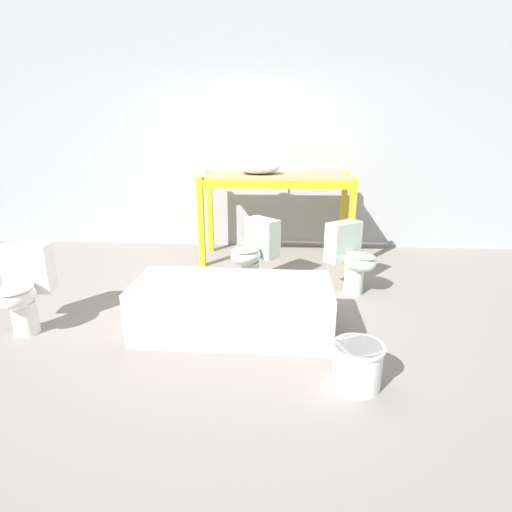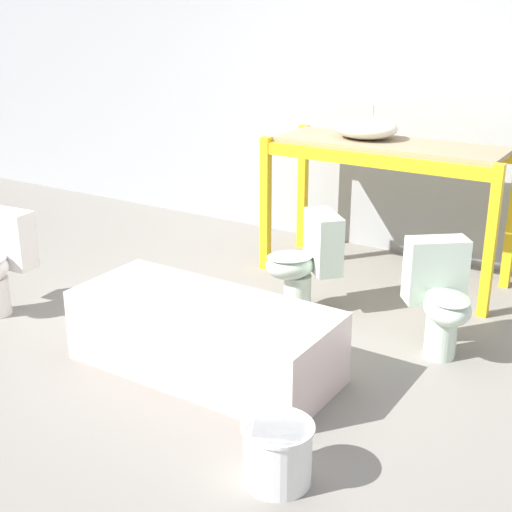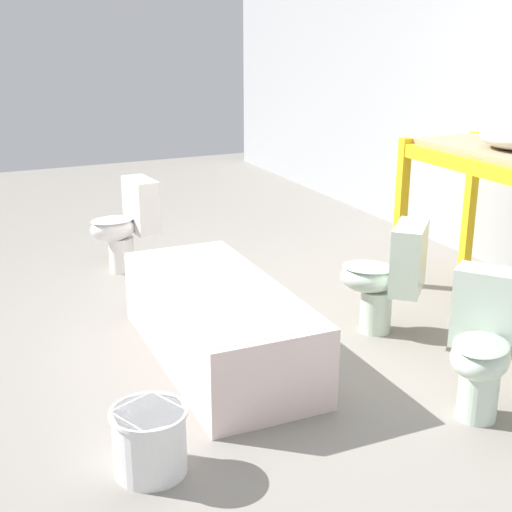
{
  "view_description": "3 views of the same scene",
  "coord_description": "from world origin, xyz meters",
  "px_view_note": "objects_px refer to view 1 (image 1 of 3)",
  "views": [
    {
      "loc": [
        0.48,
        -3.48,
        1.64
      ],
      "look_at": [
        0.28,
        -0.19,
        0.58
      ],
      "focal_mm": 28.0,
      "sensor_mm": 36.0,
      "label": 1
    },
    {
      "loc": [
        2.37,
        -3.58,
        2.13
      ],
      "look_at": [
        0.28,
        -0.19,
        0.67
      ],
      "focal_mm": 50.0,
      "sensor_mm": 36.0,
      "label": 2
    },
    {
      "loc": [
        3.62,
        -1.88,
        1.88
      ],
      "look_at": [
        0.25,
        -0.32,
        0.64
      ],
      "focal_mm": 50.0,
      "sensor_mm": 36.0,
      "label": 3
    }
  ],
  "objects_px": {
    "bathtub_main": "(233,304)",
    "toilet_extra": "(24,286)",
    "bucket_white": "(357,365)",
    "toilet_far": "(255,250)",
    "sink_basin": "(259,167)",
    "toilet_near": "(351,255)"
  },
  "relations": [
    {
      "from": "bucket_white",
      "to": "toilet_far",
      "type": "bearing_deg",
      "value": 114.0
    },
    {
      "from": "bathtub_main",
      "to": "toilet_near",
      "type": "relative_size",
      "value": 2.25
    },
    {
      "from": "sink_basin",
      "to": "bathtub_main",
      "type": "height_order",
      "value": "sink_basin"
    },
    {
      "from": "sink_basin",
      "to": "bucket_white",
      "type": "bearing_deg",
      "value": -73.69
    },
    {
      "from": "sink_basin",
      "to": "bucket_white",
      "type": "relative_size",
      "value": 1.48
    },
    {
      "from": "sink_basin",
      "to": "bathtub_main",
      "type": "bearing_deg",
      "value": -93.18
    },
    {
      "from": "sink_basin",
      "to": "toilet_far",
      "type": "height_order",
      "value": "sink_basin"
    },
    {
      "from": "toilet_far",
      "to": "bucket_white",
      "type": "distance_m",
      "value": 1.95
    },
    {
      "from": "bathtub_main",
      "to": "toilet_far",
      "type": "xyz_separation_m",
      "value": [
        0.11,
        1.09,
        0.13
      ]
    },
    {
      "from": "bathtub_main",
      "to": "toilet_extra",
      "type": "bearing_deg",
      "value": -177.16
    },
    {
      "from": "toilet_near",
      "to": "toilet_far",
      "type": "height_order",
      "value": "same"
    },
    {
      "from": "sink_basin",
      "to": "toilet_extra",
      "type": "xyz_separation_m",
      "value": [
        -1.84,
        -2.07,
        -0.78
      ]
    },
    {
      "from": "toilet_far",
      "to": "sink_basin",
      "type": "bearing_deg",
      "value": 134.81
    },
    {
      "from": "bathtub_main",
      "to": "bucket_white",
      "type": "height_order",
      "value": "bathtub_main"
    },
    {
      "from": "bathtub_main",
      "to": "toilet_near",
      "type": "distance_m",
      "value": 1.48
    },
    {
      "from": "bathtub_main",
      "to": "toilet_extra",
      "type": "xyz_separation_m",
      "value": [
        -1.73,
        -0.05,
        0.13
      ]
    },
    {
      "from": "toilet_extra",
      "to": "bucket_white",
      "type": "height_order",
      "value": "toilet_extra"
    },
    {
      "from": "bathtub_main",
      "to": "toilet_far",
      "type": "height_order",
      "value": "toilet_far"
    },
    {
      "from": "bathtub_main",
      "to": "toilet_near",
      "type": "bearing_deg",
      "value": 41.94
    },
    {
      "from": "toilet_near",
      "to": "toilet_far",
      "type": "bearing_deg",
      "value": 134.93
    },
    {
      "from": "bathtub_main",
      "to": "toilet_extra",
      "type": "distance_m",
      "value": 1.73
    },
    {
      "from": "sink_basin",
      "to": "toilet_near",
      "type": "height_order",
      "value": "sink_basin"
    }
  ]
}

